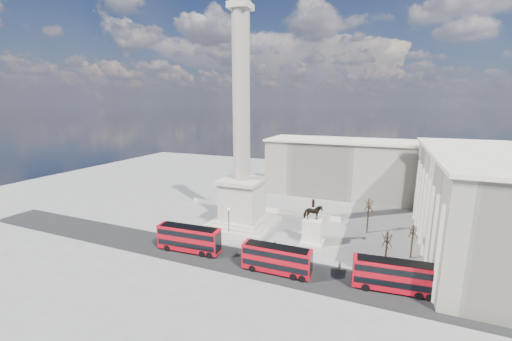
{
  "coord_description": "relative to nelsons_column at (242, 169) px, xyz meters",
  "views": [
    {
      "loc": [
        28.16,
        -55.04,
        26.54
      ],
      "look_at": [
        3.79,
        3.81,
        13.22
      ],
      "focal_mm": 22.0,
      "sensor_mm": 36.0,
      "label": 1
    }
  ],
  "objects": [
    {
      "name": "pedestrian_standing",
      "position": [
        32.47,
        -8.4,
        -12.09
      ],
      "size": [
        0.94,
        0.82,
        1.65
      ],
      "primitive_type": "imported",
      "rotation": [
        0.0,
        0.0,
        3.42
      ],
      "color": "#292A24",
      "rests_on": "ground"
    },
    {
      "name": "bare_tree_far",
      "position": [
        26.01,
        6.63,
        -6.59
      ],
      "size": [
        1.97,
        1.97,
        8.03
      ],
      "rotation": [
        0.0,
        0.0,
        0.42
      ],
      "color": "#332319",
      "rests_on": "ground"
    },
    {
      "name": "victorian_lamp",
      "position": [
        -0.16,
        -6.26,
        -9.32
      ],
      "size": [
        0.52,
        0.52,
        6.12
      ],
      "rotation": [
        0.0,
        0.0,
        -0.17
      ],
      "color": "black",
      "rests_on": "ground"
    },
    {
      "name": "equestrian_statue",
      "position": [
        16.37,
        -2.98,
        -9.74
      ],
      "size": [
        4.39,
        3.29,
        9.03
      ],
      "color": "beige",
      "rests_on": "ground"
    },
    {
      "name": "red_bus_b",
      "position": [
        13.59,
        -16.09,
        -10.53
      ],
      "size": [
        11.26,
        2.8,
        4.55
      ],
      "rotation": [
        0.0,
        0.0,
        0.01
      ],
      "color": "#B00916",
      "rests_on": "ground"
    },
    {
      "name": "bare_tree_mid",
      "position": [
        33.86,
        -2.37,
        -7.8
      ],
      "size": [
        1.71,
        1.71,
        6.5
      ],
      "rotation": [
        0.0,
        0.0,
        -0.21
      ],
      "color": "#332319",
      "rests_on": "ground"
    },
    {
      "name": "ground",
      "position": [
        0.0,
        -5.0,
        -12.92
      ],
      "size": [
        180.0,
        180.0,
        0.0
      ],
      "primitive_type": "plane",
      "color": "gray",
      "rests_on": "ground"
    },
    {
      "name": "pedestrian_crossing",
      "position": [
        10.73,
        -8.8,
        -12.02
      ],
      "size": [
        1.05,
        1.05,
        1.79
      ],
      "primitive_type": "imported",
      "rotation": [
        0.0,
        0.0,
        2.36
      ],
      "color": "#292A24",
      "rests_on": "ground"
    },
    {
      "name": "building_east",
      "position": [
        45.0,
        5.0,
        -3.59
      ],
      "size": [
        19.0,
        46.0,
        18.6
      ],
      "color": "beige",
      "rests_on": "ground"
    },
    {
      "name": "red_bus_c",
      "position": [
        30.92,
        -14.4,
        -10.47
      ],
      "size": [
        11.7,
        3.72,
        4.67
      ],
      "rotation": [
        0.0,
        0.0,
        0.1
      ],
      "color": "#B00916",
      "rests_on": "ground"
    },
    {
      "name": "nelsons_column",
      "position": [
        0.0,
        0.0,
        0.0
      ],
      "size": [
        14.0,
        14.0,
        49.85
      ],
      "color": "beige",
      "rests_on": "ground"
    },
    {
      "name": "bare_tree_near",
      "position": [
        29.64,
        -9.48,
        -7.03
      ],
      "size": [
        1.71,
        1.71,
        7.47
      ],
      "rotation": [
        0.0,
        0.0,
        -0.29
      ],
      "color": "#332319",
      "rests_on": "ground"
    },
    {
      "name": "asphalt_road",
      "position": [
        5.0,
        -15.0,
        -12.91
      ],
      "size": [
        120.0,
        9.0,
        0.01
      ],
      "primitive_type": "cube",
      "color": "black",
      "rests_on": "ground"
    },
    {
      "name": "building_northeast",
      "position": [
        20.0,
        35.0,
        -4.59
      ],
      "size": [
        51.0,
        17.0,
        16.6
      ],
      "color": "beige",
      "rests_on": "ground"
    },
    {
      "name": "pedestrian_walking",
      "position": [
        22.87,
        -11.5,
        -12.16
      ],
      "size": [
        0.59,
        0.42,
        1.52
      ],
      "primitive_type": "imported",
      "rotation": [
        0.0,
        0.0,
        0.11
      ],
      "color": "#292A24",
      "rests_on": "ground"
    },
    {
      "name": "balustrade_wall",
      "position": [
        0.0,
        11.0,
        -12.37
      ],
      "size": [
        40.0,
        0.6,
        1.1
      ],
      "primitive_type": "cube",
      "color": "beige",
      "rests_on": "ground"
    },
    {
      "name": "red_bus_a",
      "position": [
        -3.72,
        -15.09,
        -10.38
      ],
      "size": [
        12.09,
        3.47,
        4.84
      ],
      "rotation": [
        0.0,
        0.0,
        0.06
      ],
      "color": "#B00916",
      "rests_on": "ground"
    }
  ]
}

